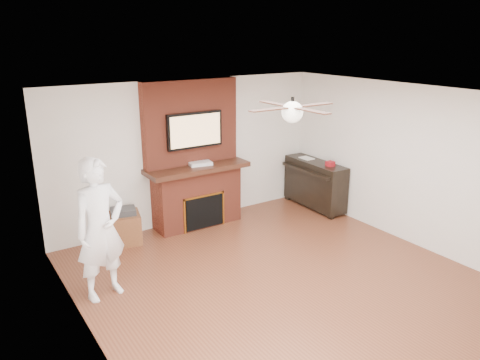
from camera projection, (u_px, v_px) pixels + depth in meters
room_shell at (289, 197)px, 5.90m from camera, size 5.36×5.86×2.86m
fireplace at (195, 169)px, 8.00m from camera, size 1.78×0.64×2.50m
tv at (195, 130)px, 7.76m from camera, size 1.00×0.08×0.60m
ceiling_fan at (292, 111)px, 5.57m from camera, size 1.21×1.21×0.31m
person at (100, 229)px, 5.76m from camera, size 0.75×0.58×1.83m
side_table at (124, 227)px, 7.47m from camera, size 0.60×0.60×0.57m
piano at (315, 183)px, 8.91m from camera, size 0.56×1.41×1.00m
cable_box at (200, 164)px, 7.92m from camera, size 0.41×0.27×0.05m
candle_orange at (189, 226)px, 8.01m from camera, size 0.07×0.07×0.13m
candle_green at (202, 225)px, 8.08m from camera, size 0.06×0.06×0.10m
candle_cream at (209, 223)px, 8.18m from camera, size 0.08×0.08×0.10m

